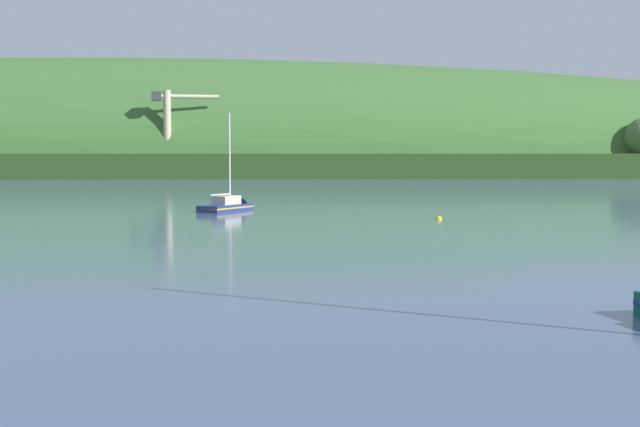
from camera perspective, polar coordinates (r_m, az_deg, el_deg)
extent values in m
cube|color=#27431B|center=(187.37, -2.84, 3.27)|extent=(574.34, 64.17, 4.64)
ellipsoid|color=#38602D|center=(214.32, -15.20, 2.62)|extent=(459.73, 80.06, 54.16)
cube|color=#4C4C51|center=(174.74, -10.01, 2.72)|extent=(3.92, 3.92, 2.00)
cylinder|color=#BCB293|center=(174.75, -10.04, 5.53)|extent=(1.52, 1.52, 15.17)
cylinder|color=#BCB293|center=(175.28, -8.56, 7.63)|extent=(11.36, 3.02, 0.83)
cube|color=#333338|center=(174.96, -10.75, 7.61)|extent=(2.20, 2.44, 1.82)
cube|color=navy|center=(74.00, -6.26, 0.20)|extent=(4.55, 5.72, 1.01)
cone|color=navy|center=(76.21, -5.09, 0.33)|extent=(2.44, 2.19, 2.04)
cube|color=gold|center=(73.99, -6.26, 0.40)|extent=(4.57, 5.73, 0.11)
cube|color=#BCB299|center=(74.06, -6.20, 0.88)|extent=(2.47, 2.82, 0.73)
cylinder|color=silver|center=(74.39, -5.98, 3.61)|extent=(0.15, 0.15, 7.78)
cylinder|color=silver|center=(73.32, -6.60, 1.25)|extent=(1.53, 2.50, 0.12)
sphere|color=yellow|center=(65.39, 7.84, -0.38)|extent=(0.50, 0.50, 0.50)
cylinder|color=black|center=(65.37, 7.85, -0.13)|extent=(0.04, 0.04, 0.08)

